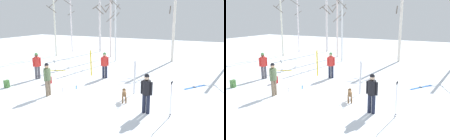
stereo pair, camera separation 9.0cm
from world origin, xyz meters
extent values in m
plane|color=white|center=(0.00, 0.00, 0.00)|extent=(60.00, 60.00, 0.00)
cylinder|color=#4C4C56|center=(-4.69, 1.90, 0.41)|extent=(0.16, 0.16, 0.82)
cylinder|color=#4C4C56|center=(-4.80, 1.76, 0.41)|extent=(0.16, 0.16, 0.82)
cylinder|color=red|center=(-4.75, 1.83, 1.13)|extent=(0.34, 0.34, 0.62)
sphere|color=brown|center=(-4.75, 1.83, 1.55)|extent=(0.22, 0.22, 0.22)
sphere|color=#4C8C4C|center=(-4.75, 1.83, 1.61)|extent=(0.21, 0.21, 0.21)
cylinder|color=red|center=(-4.61, 2.00, 1.11)|extent=(0.10, 0.10, 0.56)
cylinder|color=red|center=(-4.88, 1.67, 1.11)|extent=(0.10, 0.10, 0.56)
cylinder|color=#1E2338|center=(-0.81, 3.94, 0.41)|extent=(0.16, 0.16, 0.82)
cylinder|color=#1E2338|center=(-0.95, 3.83, 0.41)|extent=(0.16, 0.16, 0.82)
cylinder|color=red|center=(-0.88, 3.89, 1.13)|extent=(0.34, 0.34, 0.62)
sphere|color=tan|center=(-0.88, 3.89, 1.55)|extent=(0.22, 0.22, 0.22)
sphere|color=#4C8C4C|center=(-0.88, 3.89, 1.61)|extent=(0.21, 0.21, 0.21)
cylinder|color=red|center=(-0.71, 4.01, 1.11)|extent=(0.10, 0.10, 0.56)
cylinder|color=red|center=(-1.05, 3.76, 1.11)|extent=(0.10, 0.10, 0.56)
cylinder|color=#1E2338|center=(3.37, -0.37, 0.41)|extent=(0.16, 0.16, 0.82)
cylinder|color=#1E2338|center=(3.19, -0.35, 0.41)|extent=(0.16, 0.16, 0.82)
cylinder|color=black|center=(3.28, -0.36, 1.13)|extent=(0.34, 0.34, 0.62)
sphere|color=beige|center=(3.28, -0.36, 1.55)|extent=(0.22, 0.22, 0.22)
sphere|color=black|center=(3.28, -0.36, 1.61)|extent=(0.21, 0.21, 0.21)
cylinder|color=black|center=(3.49, -0.38, 1.11)|extent=(0.10, 0.10, 0.56)
cylinder|color=black|center=(3.07, -0.34, 1.11)|extent=(0.10, 0.10, 0.56)
cylinder|color=#72604C|center=(-1.91, -0.52, 0.41)|extent=(0.16, 0.16, 0.82)
cylinder|color=#72604C|center=(-1.92, -0.34, 0.41)|extent=(0.16, 0.16, 0.82)
cylinder|color=#566B47|center=(-1.92, -0.43, 1.13)|extent=(0.34, 0.34, 0.62)
sphere|color=tan|center=(-1.92, -0.43, 1.55)|extent=(0.22, 0.22, 0.22)
sphere|color=black|center=(-1.92, -0.43, 1.61)|extent=(0.21, 0.21, 0.21)
cylinder|color=#566B47|center=(-1.90, -0.64, 1.11)|extent=(0.10, 0.10, 0.56)
cylinder|color=#566B47|center=(-1.93, -0.22, 1.11)|extent=(0.10, 0.10, 0.56)
ellipsoid|color=brown|center=(1.95, 0.45, 0.41)|extent=(0.45, 0.64, 0.26)
sphere|color=brown|center=(1.81, 0.75, 0.48)|extent=(0.18, 0.18, 0.18)
ellipsoid|color=brown|center=(1.78, 0.81, 0.46)|extent=(0.10, 0.12, 0.06)
cylinder|color=brown|center=(2.10, 0.13, 0.49)|extent=(0.11, 0.19, 0.17)
cylinder|color=brown|center=(1.80, 0.59, 0.14)|extent=(0.07, 0.07, 0.28)
cylinder|color=brown|center=(1.94, 0.66, 0.14)|extent=(0.07, 0.07, 0.28)
cylinder|color=brown|center=(1.96, 0.24, 0.14)|extent=(0.07, 0.07, 0.28)
cylinder|color=brown|center=(2.10, 0.30, 0.14)|extent=(0.07, 0.07, 0.28)
cube|color=yellow|center=(-1.97, 4.00, 0.84)|extent=(0.02, 0.11, 1.68)
cube|color=yellow|center=(-1.97, 4.00, 1.72)|extent=(0.02, 0.06, 0.10)
cube|color=yellow|center=(-1.97, 3.94, 0.84)|extent=(0.02, 0.11, 1.68)
cube|color=yellow|center=(-1.97, 3.94, 1.72)|extent=(0.02, 0.06, 0.10)
cube|color=white|center=(1.98, 1.81, 0.83)|extent=(0.07, 0.11, 1.66)
cube|color=white|center=(1.98, 1.81, 1.70)|extent=(0.04, 0.06, 0.10)
cube|color=white|center=(1.95, 1.75, 0.83)|extent=(0.07, 0.11, 1.66)
cube|color=white|center=(1.95, 1.75, 1.70)|extent=(0.04, 0.06, 0.10)
cube|color=yellow|center=(-5.25, 4.10, 0.01)|extent=(1.70, 0.47, 0.02)
cube|color=#333338|center=(-5.20, 4.12, 0.03)|extent=(0.13, 0.09, 0.03)
cube|color=yellow|center=(-5.27, 4.20, 0.01)|extent=(1.70, 0.47, 0.02)
cube|color=#333338|center=(-5.22, 4.21, 0.03)|extent=(0.13, 0.09, 0.03)
cube|color=blue|center=(4.70, 4.36, 0.01)|extent=(1.03, 1.44, 0.02)
cube|color=#333338|center=(4.67, 4.32, 0.03)|extent=(0.12, 0.13, 0.03)
cube|color=blue|center=(4.78, 4.30, 0.01)|extent=(1.03, 1.44, 0.02)
cube|color=#333338|center=(4.75, 4.26, 0.03)|extent=(0.12, 0.13, 0.03)
cylinder|color=#B2B2BC|center=(4.28, -0.22, 0.70)|extent=(0.02, 0.10, 1.40)
cylinder|color=black|center=(4.28, -0.22, 1.45)|extent=(0.04, 0.04, 0.10)
cylinder|color=black|center=(4.28, -0.22, 0.07)|extent=(0.07, 0.07, 0.01)
cylinder|color=#B2B2BC|center=(4.28, -0.40, 0.70)|extent=(0.02, 0.10, 1.40)
cylinder|color=black|center=(4.28, -0.40, 1.45)|extent=(0.04, 0.04, 0.10)
cylinder|color=black|center=(4.28, -0.40, 0.07)|extent=(0.07, 0.07, 0.01)
cube|color=#4C7F3F|center=(-4.99, -0.40, 0.22)|extent=(0.22, 0.28, 0.44)
cube|color=#4C7F3F|center=(-4.86, -0.41, 0.15)|extent=(0.08, 0.20, 0.20)
cube|color=black|center=(-5.11, -0.46, 0.22)|extent=(0.03, 0.04, 0.37)
cube|color=black|center=(-5.10, -0.32, 0.22)|extent=(0.03, 0.04, 0.37)
cube|color=red|center=(-3.36, 1.32, 0.22)|extent=(0.31, 0.27, 0.44)
cube|color=red|center=(-3.41, 1.20, 0.15)|extent=(0.20, 0.12, 0.20)
cube|color=black|center=(-3.39, 1.46, 0.22)|extent=(0.04, 0.03, 0.37)
cube|color=black|center=(-3.26, 1.41, 0.22)|extent=(0.04, 0.03, 0.37)
cylinder|color=silver|center=(-1.63, 0.34, 0.09)|extent=(0.06, 0.06, 0.19)
cylinder|color=black|center=(-1.63, 0.34, 0.20)|extent=(0.04, 0.04, 0.02)
cylinder|color=#1E72BF|center=(-1.26, 1.12, 0.09)|extent=(0.06, 0.06, 0.18)
cylinder|color=black|center=(-1.26, 1.12, 0.20)|extent=(0.04, 0.04, 0.02)
cylinder|color=white|center=(-9.35, 12.20, 3.49)|extent=(0.14, 0.14, 6.99)
cylinder|color=brown|center=(-9.29, 11.62, 5.36)|extent=(1.20, 0.18, 0.78)
cylinder|color=brown|center=(-9.54, 12.55, 4.29)|extent=(0.74, 0.44, 0.50)
cylinder|color=silver|center=(-9.18, 9.20, 3.17)|extent=(0.16, 0.16, 6.33)
cylinder|color=brown|center=(-9.09, 8.72, 4.62)|extent=(1.01, 0.24, 0.70)
cylinder|color=brown|center=(-9.45, 9.64, 5.26)|extent=(0.93, 0.61, 0.92)
cylinder|color=silver|center=(-6.65, 13.85, 3.29)|extent=(0.23, 0.23, 6.57)
cylinder|color=brown|center=(-6.47, 13.49, 4.53)|extent=(0.81, 0.47, 0.81)
cylinder|color=brown|center=(-6.16, 13.80, 4.70)|extent=(0.19, 1.05, 0.77)
cylinder|color=brown|center=(-7.17, 13.96, 4.99)|extent=(0.30, 1.09, 0.58)
cylinder|color=silver|center=(-3.97, 11.08, 3.73)|extent=(0.18, 0.18, 7.46)
cylinder|color=brown|center=(-4.29, 11.26, 5.05)|extent=(0.43, 0.70, 0.40)
cylinder|color=brown|center=(-4.23, 11.30, 4.83)|extent=(0.53, 0.61, 0.99)
cylinder|color=silver|center=(-2.68, 9.41, 3.00)|extent=(0.14, 0.14, 5.99)
cylinder|color=brown|center=(-3.18, 9.65, 3.86)|extent=(0.52, 1.04, 0.80)
cylinder|color=brown|center=(-2.74, 9.69, 4.61)|extent=(0.59, 0.17, 0.77)
cylinder|color=brown|center=(-2.49, 9.07, 4.94)|extent=(0.74, 0.45, 0.80)
cylinder|color=brown|center=(-2.73, 9.68, 3.94)|extent=(0.58, 0.16, 0.73)
cylinder|color=silver|center=(1.95, 11.54, 3.42)|extent=(0.24, 0.24, 6.83)
cylinder|color=brown|center=(1.56, 11.48, 4.51)|extent=(0.21, 0.84, 0.71)
camera|label=1|loc=(5.94, -9.18, 4.03)|focal=37.01mm
camera|label=2|loc=(6.02, -9.14, 4.03)|focal=37.01mm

